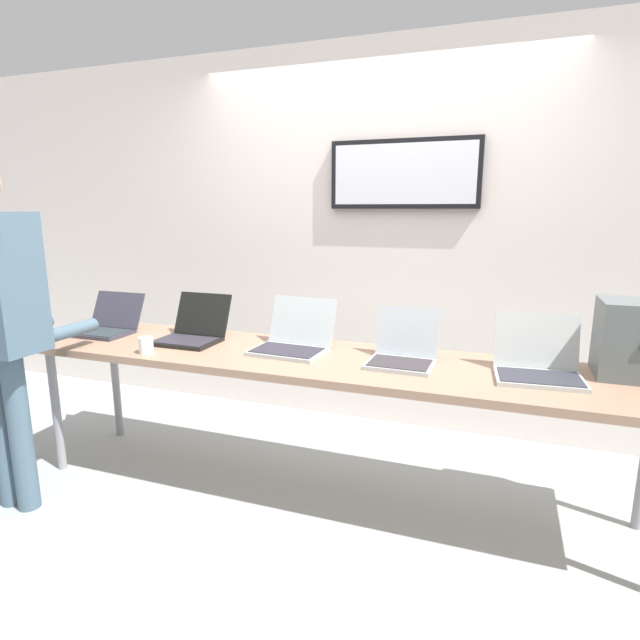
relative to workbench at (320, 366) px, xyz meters
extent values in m
cube|color=#99A1A0|center=(0.00, 0.00, -0.76)|extent=(8.00, 8.00, 0.04)
cube|color=silver|center=(0.00, 1.13, 0.58)|extent=(8.00, 0.06, 2.64)
cube|color=black|center=(0.20, 1.08, 1.02)|extent=(0.99, 0.05, 0.45)
cube|color=silver|center=(0.20, 1.06, 1.02)|extent=(0.93, 0.02, 0.39)
cube|color=#9A745C|center=(0.00, 0.00, 0.03)|extent=(3.34, 0.70, 0.04)
cylinder|color=gray|center=(-1.57, -0.25, -0.37)|extent=(0.05, 0.05, 0.75)
cylinder|color=gray|center=(-1.57, 0.25, -0.37)|extent=(0.05, 0.05, 0.75)
cube|color=#586263|center=(1.45, 0.17, 0.22)|extent=(0.33, 0.28, 0.35)
cube|color=#363442|center=(-1.42, -0.01, 0.06)|extent=(0.36, 0.24, 0.02)
cube|color=#2A3439|center=(-1.42, -0.02, 0.07)|extent=(0.33, 0.19, 0.00)
cube|color=#363442|center=(-1.42, 0.16, 0.17)|extent=(0.36, 0.11, 0.21)
cube|color=#2F523C|center=(-1.42, 0.16, 0.17)|extent=(0.33, 0.09, 0.19)
cube|color=black|center=(-0.80, -0.01, 0.06)|extent=(0.35, 0.26, 0.02)
cube|color=#2D2933|center=(-0.80, -0.02, 0.07)|extent=(0.32, 0.21, 0.00)
cube|color=black|center=(-0.81, 0.17, 0.19)|extent=(0.35, 0.11, 0.24)
cube|color=silver|center=(-0.81, 0.18, 0.18)|extent=(0.32, 0.10, 0.21)
cube|color=#A9B2B3|center=(-0.18, 0.00, 0.06)|extent=(0.39, 0.29, 0.02)
cube|color=#2C2933|center=(-0.18, -0.01, 0.07)|extent=(0.36, 0.24, 0.00)
cube|color=#A9B2B3|center=(-0.17, 0.19, 0.19)|extent=(0.38, 0.13, 0.25)
cube|color=black|center=(-0.17, 0.19, 0.19)|extent=(0.35, 0.11, 0.22)
cube|color=#ABB3B9|center=(0.42, -0.02, 0.06)|extent=(0.32, 0.26, 0.02)
cube|color=#342F32|center=(0.42, -0.04, 0.07)|extent=(0.29, 0.21, 0.00)
cube|color=#ABB3B9|center=(0.43, 0.13, 0.19)|extent=(0.32, 0.08, 0.24)
cube|color=#374C7F|center=(0.43, 0.14, 0.19)|extent=(0.29, 0.07, 0.21)
cube|color=#B0B5B2|center=(1.05, -0.02, 0.06)|extent=(0.39, 0.29, 0.02)
cube|color=#2F2F39|center=(1.05, -0.04, 0.07)|extent=(0.36, 0.24, 0.00)
cube|color=#B0B5B2|center=(1.03, 0.14, 0.19)|extent=(0.38, 0.10, 0.25)
cube|color=#2A522F|center=(1.03, 0.14, 0.19)|extent=(0.35, 0.09, 0.22)
cylinder|color=#475F70|center=(-1.52, -0.63, -0.31)|extent=(0.11, 0.11, 0.85)
cylinder|color=#475F70|center=(-1.40, -0.63, -0.31)|extent=(0.11, 0.11, 0.85)
cylinder|color=#475F70|center=(-1.62, -0.34, 0.16)|extent=(0.07, 0.32, 0.07)
cylinder|color=#475F70|center=(-1.29, -0.34, 0.16)|extent=(0.07, 0.32, 0.07)
cylinder|color=white|center=(-0.89, -0.25, 0.09)|extent=(0.07, 0.07, 0.09)
camera|label=1|loc=(0.86, -2.39, 0.80)|focal=28.71mm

